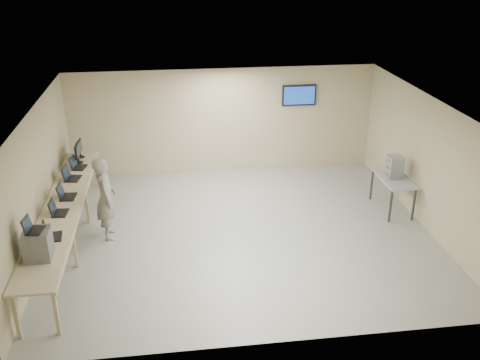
{
  "coord_description": "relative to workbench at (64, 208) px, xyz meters",
  "views": [
    {
      "loc": [
        -1.37,
        -9.94,
        5.66
      ],
      "look_at": [
        0.0,
        0.2,
        1.15
      ],
      "focal_mm": 40.0,
      "sensor_mm": 36.0,
      "label": 1
    }
  ],
  "objects": [
    {
      "name": "side_table",
      "position": [
        7.19,
        0.64,
        -0.08
      ],
      "size": [
        0.64,
        1.37,
        0.82
      ],
      "color": "#9A9EA0",
      "rests_on": "ground"
    },
    {
      "name": "equipment_box",
      "position": [
        -0.06,
        -1.95,
        0.32
      ],
      "size": [
        0.43,
        0.49,
        0.5
      ],
      "primitive_type": "cube",
      "rotation": [
        0.0,
        0.0,
        0.03
      ],
      "color": "slate",
      "rests_on": "workbench"
    },
    {
      "name": "laptop_0",
      "position": [
        -0.01,
        -1.31,
        0.15
      ],
      "size": [
        0.35,
        0.41,
        0.29
      ],
      "rotation": [
        0.0,
        0.0,
        0.13
      ],
      "color": "black",
      "rests_on": "workbench"
    },
    {
      "name": "room",
      "position": [
        3.62,
        0.06,
        0.58
      ],
      "size": [
        8.01,
        7.01,
        2.81
      ],
      "color": "#A4A4A1",
      "rests_on": "ground"
    },
    {
      "name": "soldier",
      "position": [
        0.81,
        0.23,
        0.07
      ],
      "size": [
        0.53,
        0.71,
        1.78
      ],
      "primitive_type": "imported",
      "rotation": [
        0.0,
        0.0,
        1.74
      ],
      "color": "#66695C",
      "rests_on": "ground"
    },
    {
      "name": "laptop_on_box",
      "position": [
        -0.11,
        -1.95,
        0.64
      ],
      "size": [
        0.31,
        0.36,
        0.25
      ],
      "rotation": [
        0.0,
        0.0,
        -0.15
      ],
      "color": "black",
      "rests_on": "equipment_box"
    },
    {
      "name": "workbench",
      "position": [
        0.0,
        0.0,
        0.0
      ],
      "size": [
        0.76,
        6.0,
        0.9
      ],
      "color": "beige",
      "rests_on": "ground"
    },
    {
      "name": "laptop_1",
      "position": [
        -0.05,
        -0.38,
        0.15
      ],
      "size": [
        0.32,
        0.38,
        0.29
      ],
      "rotation": [
        0.0,
        0.0,
        -0.07
      ],
      "color": "black",
      "rests_on": "workbench"
    },
    {
      "name": "laptop_2",
      "position": [
        -0.02,
        0.35,
        0.15
      ],
      "size": [
        0.35,
        0.41,
        0.31
      ],
      "rotation": [
        0.0,
        0.0,
        -0.06
      ],
      "color": "black",
      "rests_on": "workbench"
    },
    {
      "name": "laptop_4",
      "position": [
        -0.01,
        1.95,
        0.15
      ],
      "size": [
        0.37,
        0.42,
        0.29
      ],
      "rotation": [
        0.0,
        0.0,
        -0.19
      ],
      "color": "black",
      "rests_on": "workbench"
    },
    {
      "name": "monitor_far",
      "position": [
        -0.01,
        2.65,
        0.33
      ],
      "size": [
        0.19,
        0.43,
        0.42
      ],
      "color": "black",
      "rests_on": "workbench"
    },
    {
      "name": "laptop_3",
      "position": [
        -0.06,
        1.31,
        0.15
      ],
      "size": [
        0.39,
        0.44,
        0.31
      ],
      "rotation": [
        0.0,
        0.0,
        -0.17
      ],
      "color": "black",
      "rests_on": "workbench"
    },
    {
      "name": "monitor_near",
      "position": [
        -0.01,
        2.29,
        0.36
      ],
      "size": [
        0.21,
        0.48,
        0.47
      ],
      "color": "black",
      "rests_on": "workbench"
    },
    {
      "name": "storage_bins",
      "position": [
        7.17,
        0.64,
        0.25
      ],
      "size": [
        0.32,
        0.35,
        0.5
      ],
      "color": "#95999C",
      "rests_on": "side_table"
    }
  ]
}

